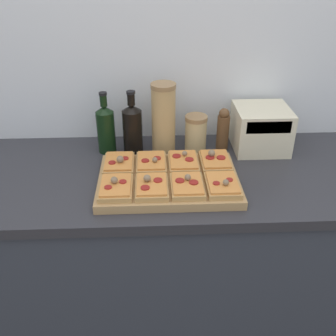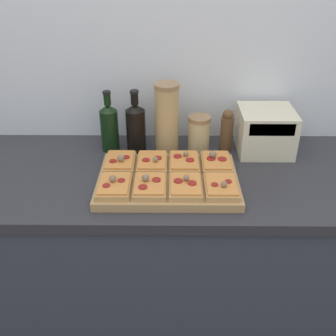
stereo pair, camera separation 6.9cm
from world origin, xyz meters
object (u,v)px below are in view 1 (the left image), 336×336
(cutting_board, at_px, (168,180))
(toaster_oven, at_px, (261,128))
(wine_bottle, at_px, (132,127))
(grain_jar_tall, at_px, (163,118))
(grain_jar_short, at_px, (196,133))
(olive_oil_bottle, at_px, (106,128))
(pepper_mill, at_px, (223,129))

(cutting_board, bearing_deg, toaster_oven, 34.17)
(cutting_board, xyz_separation_m, wine_bottle, (-0.14, 0.28, 0.09))
(cutting_board, xyz_separation_m, grain_jar_tall, (-0.01, 0.28, 0.13))
(cutting_board, xyz_separation_m, grain_jar_short, (0.13, 0.28, 0.06))
(grain_jar_short, bearing_deg, cutting_board, -115.03)
(wine_bottle, distance_m, grain_jar_short, 0.27)
(cutting_board, height_order, grain_jar_short, grain_jar_short)
(olive_oil_bottle, bearing_deg, grain_jar_tall, 0.00)
(wine_bottle, distance_m, pepper_mill, 0.38)
(olive_oil_bottle, bearing_deg, wine_bottle, 0.00)
(grain_jar_tall, distance_m, toaster_oven, 0.42)
(pepper_mill, bearing_deg, grain_jar_tall, 180.00)
(wine_bottle, bearing_deg, toaster_oven, -0.09)
(cutting_board, height_order, olive_oil_bottle, olive_oil_bottle)
(grain_jar_tall, xyz_separation_m, toaster_oven, (0.41, -0.00, -0.06))
(cutting_board, height_order, toaster_oven, toaster_oven)
(wine_bottle, bearing_deg, pepper_mill, 0.00)
(olive_oil_bottle, relative_size, wine_bottle, 0.99)
(olive_oil_bottle, relative_size, grain_jar_short, 1.70)
(grain_jar_short, relative_size, toaster_oven, 0.62)
(olive_oil_bottle, bearing_deg, cutting_board, -48.08)
(cutting_board, distance_m, pepper_mill, 0.38)
(olive_oil_bottle, distance_m, grain_jar_short, 0.38)
(grain_jar_tall, distance_m, pepper_mill, 0.26)
(cutting_board, bearing_deg, pepper_mill, 48.52)
(grain_jar_tall, bearing_deg, grain_jar_short, -0.00)
(wine_bottle, relative_size, grain_jar_tall, 0.90)
(grain_jar_tall, height_order, pepper_mill, grain_jar_tall)
(toaster_oven, bearing_deg, cutting_board, -145.83)
(olive_oil_bottle, height_order, pepper_mill, olive_oil_bottle)
(grain_jar_short, xyz_separation_m, pepper_mill, (0.12, 0.00, 0.01))
(pepper_mill, bearing_deg, wine_bottle, 180.00)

